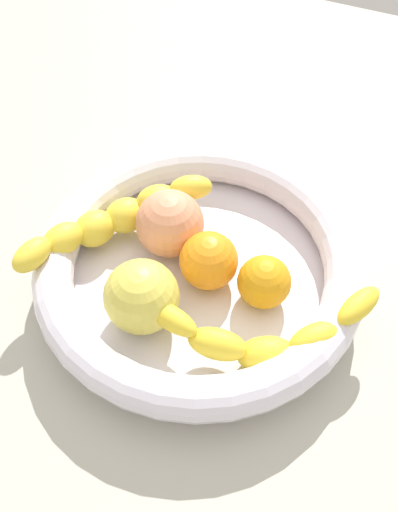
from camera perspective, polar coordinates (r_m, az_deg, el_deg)
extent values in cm
cube|color=#B1AFA0|center=(58.45, 0.00, -3.89)|extent=(120.00, 120.00, 3.00)
cylinder|color=silver|center=(56.40, 0.00, -2.48)|extent=(28.91, 28.91, 1.98)
torus|color=silver|center=(54.06, 0.00, -0.70)|extent=(31.60, 31.60, 3.84)
ellipsoid|color=yellow|center=(48.37, -2.79, -6.31)|extent=(3.11, 5.52, 2.13)
ellipsoid|color=yellow|center=(48.35, 1.86, -8.87)|extent=(3.41, 5.52, 2.71)
ellipsoid|color=yellow|center=(49.42, 6.89, -9.90)|extent=(5.30, 6.13, 3.28)
ellipsoid|color=yellow|center=(49.60, 11.80, -8.17)|extent=(5.64, 5.54, 2.71)
ellipsoid|color=yellow|center=(50.70, 15.72, -5.15)|extent=(5.62, 4.08, 2.13)
ellipsoid|color=yellow|center=(57.09, -0.82, 6.93)|extent=(4.34, 4.99, 2.50)
ellipsoid|color=yellow|center=(57.50, -4.21, 5.71)|extent=(5.10, 5.26, 3.03)
ellipsoid|color=yellow|center=(57.74, -7.40, 4.09)|extent=(5.61, 5.52, 3.57)
ellipsoid|color=yellow|center=(57.05, -10.50, 2.74)|extent=(5.54, 5.28, 3.57)
ellipsoid|color=yellow|center=(55.43, -13.59, 1.64)|extent=(5.12, 4.38, 3.03)
ellipsoid|color=yellow|center=(53.64, -16.51, 0.13)|extent=(4.73, 3.30, 2.50)
sphere|color=orange|center=(52.21, 6.49, -2.83)|extent=(5.04, 5.04, 5.04)
sphere|color=orange|center=(53.12, 1.00, -0.45)|extent=(5.63, 5.63, 5.63)
sphere|color=#EA936B|center=(55.35, -2.96, 3.29)|extent=(6.75, 6.75, 6.75)
sphere|color=#E0D251|center=(50.28, -5.82, -4.09)|extent=(6.82, 6.82, 6.82)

